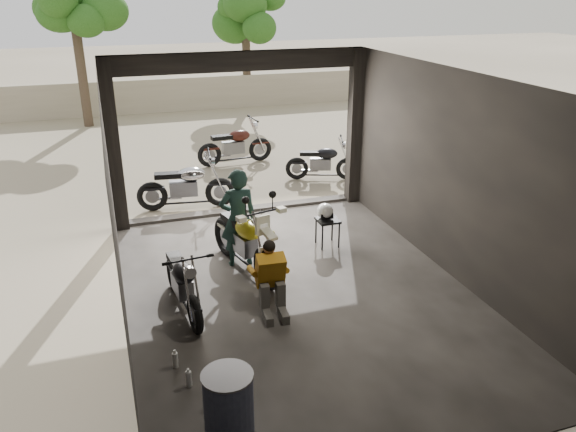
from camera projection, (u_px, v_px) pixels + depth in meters
ground at (299, 294)px, 8.45m from camera, size 80.00×80.00×0.00m
garage at (287, 203)px, 8.44m from camera, size 7.00×7.13×3.20m
boundary_wall at (173, 95)px, 20.52m from camera, size 18.00×0.30×1.20m
tree_right at (245, 8)px, 20.20m from camera, size 2.20×2.20×5.00m
main_bike at (244, 236)px, 8.92m from camera, size 1.19×1.98×1.24m
left_bike at (182, 278)px, 7.85m from camera, size 0.78×1.58×1.03m
outside_bike_a at (186, 182)px, 11.48m from camera, size 1.82×0.94×1.18m
outside_bike_b at (235, 142)px, 14.40m from camera, size 1.78×0.85×1.17m
outside_bike_c at (322, 159)px, 13.25m from camera, size 1.63×1.08×1.02m
rider at (238, 218)px, 9.04m from camera, size 0.61×0.40×1.66m
mechanic at (272, 282)px, 7.75m from camera, size 0.58×0.75×1.04m
stool at (328, 223)px, 9.84m from camera, size 0.38×0.38×0.52m
helmet at (325, 211)px, 9.80m from camera, size 0.36×0.37×0.27m
oil_drum at (229, 407)px, 5.62m from camera, size 0.65×0.65×0.78m
sign_post at (406, 124)px, 11.94m from camera, size 0.78×0.08×2.34m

